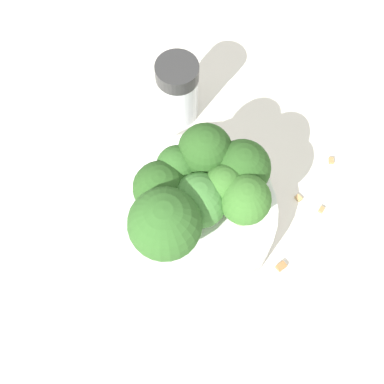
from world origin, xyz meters
name	(u,v)px	position (x,y,z in m)	size (l,w,h in m)	color
ground_plane	(192,225)	(0.00, 0.00, 0.00)	(3.00, 3.00, 0.00)	silver
bowl	(192,217)	(0.00, 0.00, 0.02)	(0.15, 0.15, 0.04)	white
broccoli_floret_0	(198,202)	(0.00, 0.01, 0.07)	(0.05, 0.05, 0.05)	#8EB770
broccoli_floret_1	(162,222)	(0.04, 0.00, 0.08)	(0.06, 0.06, 0.07)	#8EB770
broccoli_floret_2	(224,186)	(-0.02, 0.02, 0.07)	(0.03, 0.03, 0.05)	#8EB770
broccoli_floret_3	(160,188)	(0.01, -0.03, 0.07)	(0.05, 0.05, 0.05)	#8EB770
broccoli_floret_4	(245,201)	(-0.02, 0.04, 0.07)	(0.04, 0.04, 0.06)	#84AD66
broccoli_floret_5	(242,168)	(-0.05, 0.02, 0.07)	(0.05, 0.05, 0.05)	#7A9E5B
broccoli_floret_6	(205,152)	(-0.04, -0.01, 0.07)	(0.05, 0.05, 0.06)	#7A9E5B
broccoli_floret_7	(177,167)	(-0.02, -0.03, 0.07)	(0.04, 0.04, 0.05)	#84AD66
pepper_shaker	(178,91)	(-0.10, -0.08, 0.04)	(0.04, 0.04, 0.08)	silver
almond_crumb_0	(299,197)	(-0.08, 0.07, 0.00)	(0.01, 0.00, 0.01)	tan
almond_crumb_1	(322,209)	(-0.08, 0.09, 0.00)	(0.01, 0.00, 0.01)	#AD7F4C
almond_crumb_2	(212,134)	(-0.09, -0.04, 0.00)	(0.01, 0.00, 0.01)	#AD7F4C
almond_crumb_3	(282,266)	(-0.01, 0.09, 0.00)	(0.01, 0.01, 0.01)	olive
almond_crumb_4	(332,160)	(-0.14, 0.07, 0.00)	(0.01, 0.00, 0.01)	#AD7F4C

